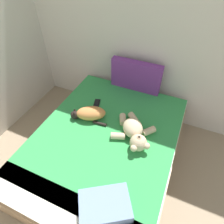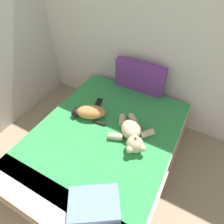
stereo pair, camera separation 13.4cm
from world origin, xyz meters
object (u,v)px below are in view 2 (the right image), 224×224
object	(u,v)px
bed	(104,148)
cat	(90,112)
cell_phone	(99,102)
throw_pillow	(94,205)
teddy_bear	(132,134)
patterned_cushion	(140,77)

from	to	relation	value
bed	cat	distance (m)	0.46
cell_phone	throw_pillow	size ratio (longest dim) A/B	0.41
bed	cat	xyz separation A→B (m)	(-0.28, 0.16, 0.33)
cat	teddy_bear	bearing A→B (deg)	-6.51
patterned_cushion	cat	world-z (taller)	patterned_cushion
patterned_cushion	cat	distance (m)	0.83
patterned_cushion	cell_phone	size ratio (longest dim) A/B	4.16
patterned_cushion	teddy_bear	size ratio (longest dim) A/B	1.23
patterned_cushion	cell_phone	bearing A→B (deg)	-124.36
patterned_cushion	cell_phone	world-z (taller)	patterned_cushion
cat	teddy_bear	xyz separation A→B (m)	(0.57, -0.07, 0.01)
patterned_cushion	teddy_bear	world-z (taller)	patterned_cushion
teddy_bear	cell_phone	world-z (taller)	teddy_bear
patterned_cushion	cat	size ratio (longest dim) A/B	1.53
patterned_cushion	throw_pillow	bearing A→B (deg)	-79.36
cat	cell_phone	world-z (taller)	cat
bed	cell_phone	distance (m)	0.60
throw_pillow	cat	bearing A→B (deg)	125.24
bed	patterned_cushion	xyz separation A→B (m)	(0.02, 0.93, 0.46)
bed	cell_phone	bearing A→B (deg)	126.63
bed	patterned_cushion	bearing A→B (deg)	88.74
cell_phone	patterned_cushion	bearing A→B (deg)	55.64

